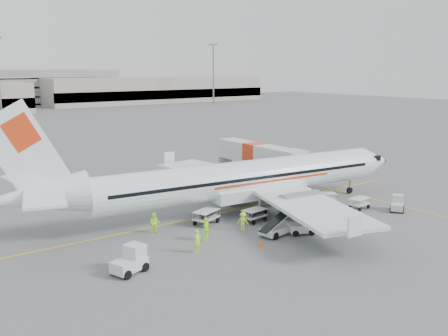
{
  "coord_description": "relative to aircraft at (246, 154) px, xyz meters",
  "views": [
    {
      "loc": [
        -28.38,
        -36.77,
        13.43
      ],
      "look_at": [
        0.0,
        2.0,
        3.8
      ],
      "focal_mm": 40.0,
      "sensor_mm": 36.0,
      "label": 1
    }
  ],
  "objects": [
    {
      "name": "cart_loaded_a",
      "position": [
        -1.49,
        -3.11,
        -4.92
      ],
      "size": [
        2.36,
        1.6,
        1.15
      ],
      "primitive_type": null,
      "rotation": [
        0.0,
        0.0,
        0.14
      ],
      "color": "silver",
      "rests_on": "ground"
    },
    {
      "name": "belt_loader",
      "position": [
        -2.09,
        -6.93,
        -4.26
      ],
      "size": [
        4.78,
        2.4,
        2.47
      ],
      "primitive_type": null,
      "rotation": [
        0.0,
        0.0,
        0.16
      ],
      "color": "silver",
      "rests_on": "ground"
    },
    {
      "name": "stripe_lead",
      "position": [
        -0.51,
        0.84,
        -5.49
      ],
      "size": [
        44.0,
        0.2,
        0.01
      ],
      "primitive_type": "cube",
      "color": "yellow",
      "rests_on": "ground"
    },
    {
      "name": "ground",
      "position": [
        -0.51,
        0.84,
        -5.5
      ],
      "size": [
        360.0,
        360.0,
        0.0
      ],
      "primitive_type": "plane",
      "color": "#56595B"
    },
    {
      "name": "tug_mid",
      "position": [
        -0.52,
        -7.98,
        -4.71
      ],
      "size": [
        2.33,
        1.9,
        1.57
      ],
      "primitive_type": null,
      "rotation": [
        0.0,
        0.0,
        -0.42
      ],
      "color": "silver",
      "rests_on": "ground"
    },
    {
      "name": "stripe_cross",
      "position": [
        13.49,
        -7.16,
        -5.49
      ],
      "size": [
        0.2,
        20.0,
        0.01
      ],
      "primitive_type": "cube",
      "color": "yellow",
      "rests_on": "ground"
    },
    {
      "name": "aircraft",
      "position": [
        0.0,
        0.0,
        0.0
      ],
      "size": [
        42.88,
        35.19,
        10.99
      ],
      "primitive_type": null,
      "rotation": [
        0.0,
        0.0,
        -0.1
      ],
      "color": "white",
      "rests_on": "ground"
    },
    {
      "name": "tug_aft",
      "position": [
        -15.51,
        -6.95,
        -4.58
      ],
      "size": [
        2.69,
        2.04,
        1.84
      ],
      "primitive_type": null,
      "rotation": [
        0.0,
        0.0,
        0.32
      ],
      "color": "silver",
      "rests_on": "ground"
    },
    {
      "name": "cone_stbd",
      "position": [
        -5.15,
        -8.24,
        -5.22
      ],
      "size": [
        0.34,
        0.34,
        0.56
      ],
      "primitive_type": "cone",
      "color": "#F75B12",
      "rests_on": "ground"
    },
    {
      "name": "cart_empty_b",
      "position": [
        7.98,
        -2.77,
        -4.93
      ],
      "size": [
        2.51,
        2.14,
        1.13
      ],
      "primitive_type": null,
      "rotation": [
        0.0,
        0.0,
        -0.48
      ],
      "color": "silver",
      "rests_on": "ground"
    },
    {
      "name": "cone_nose",
      "position": [
        12.13,
        -3.5,
        -5.15
      ],
      "size": [
        0.42,
        0.42,
        0.69
      ],
      "primitive_type": "cone",
      "color": "#F75B12",
      "rests_on": "ground"
    },
    {
      "name": "tug_fore",
      "position": [
        11.67,
        -8.6,
        -4.75
      ],
      "size": [
        2.23,
        1.99,
        1.5
      ],
      "primitive_type": null,
      "rotation": [
        0.0,
        0.0,
        0.58
      ],
      "color": "silver",
      "rests_on": "ground"
    },
    {
      "name": "crew_b",
      "position": [
        -10.18,
        -0.66,
        -4.63
      ],
      "size": [
        1.06,
        1.0,
        1.72
      ],
      "primitive_type": "imported",
      "rotation": [
        0.0,
        0.0,
        -0.58
      ],
      "color": "#A0F31B",
      "rests_on": "ground"
    },
    {
      "name": "mast_east",
      "position": [
        79.49,
        118.84,
        5.5
      ],
      "size": [
        3.2,
        1.2,
        22.0
      ],
      "primitive_type": null,
      "color": "slate",
      "rests_on": "ground"
    },
    {
      "name": "cone_port",
      "position": [
        1.0,
        13.11,
        -5.15
      ],
      "size": [
        0.43,
        0.43,
        0.7
      ],
      "primitive_type": "cone",
      "color": "#F75B12",
      "rests_on": "ground"
    },
    {
      "name": "cart_loaded_b",
      "position": [
        -5.37,
        -1.16,
        -4.87
      ],
      "size": [
        2.76,
        2.2,
        1.25
      ],
      "primitive_type": null,
      "rotation": [
        0.0,
        0.0,
        0.37
      ],
      "color": "silver",
      "rests_on": "ground"
    },
    {
      "name": "crew_c",
      "position": [
        -3.84,
        -4.41,
        -4.7
      ],
      "size": [
        1.01,
        1.18,
        1.59
      ],
      "primitive_type": "imported",
      "rotation": [
        0.0,
        0.0,
        2.08
      ],
      "color": "#A0F31B",
      "rests_on": "ground"
    },
    {
      "name": "terminal_east",
      "position": [
        69.49,
        145.84,
        -0.5
      ],
      "size": [
        90.0,
        26.0,
        10.0
      ],
      "primitive_type": null,
      "color": "gray",
      "rests_on": "ground"
    },
    {
      "name": "crew_a",
      "position": [
        -9.78,
        -6.51,
        -4.61
      ],
      "size": [
        0.76,
        0.64,
        1.77
      ],
      "primitive_type": "imported",
      "rotation": [
        0.0,
        0.0,
        0.41
      ],
      "color": "#A0F31B",
      "rests_on": "ground"
    },
    {
      "name": "cart_empty_a",
      "position": [
        9.36,
        -5.95,
        -4.94
      ],
      "size": [
        2.25,
        1.47,
        1.11
      ],
      "primitive_type": null,
      "rotation": [
        0.0,
        0.0,
        0.1
      ],
      "color": "silver",
      "rests_on": "ground"
    },
    {
      "name": "jet_bridge",
      "position": [
        10.13,
        10.85,
        -3.32
      ],
      "size": [
        3.32,
        16.63,
        4.36
      ],
      "primitive_type": null,
      "rotation": [
        0.0,
        0.0,
        -0.01
      ],
      "color": "silver",
      "rests_on": "ground"
    },
    {
      "name": "parking_garage",
      "position": [
        24.49,
        160.84,
        1.5
      ],
      "size": [
        62.0,
        24.0,
        14.0
      ],
      "primitive_type": null,
      "color": "slate",
      "rests_on": "ground"
    },
    {
      "name": "crew_d",
      "position": [
        -7.76,
        -4.68,
        -4.55
      ],
      "size": [
        1.16,
        1.05,
        1.89
      ],
      "primitive_type": "imported",
      "rotation": [
        0.0,
        0.0,
        3.81
      ],
      "color": "#A0F31B",
      "rests_on": "ground"
    }
  ]
}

